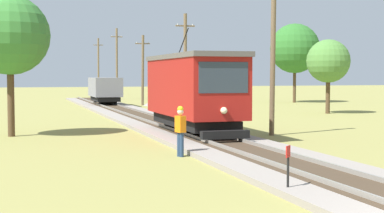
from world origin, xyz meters
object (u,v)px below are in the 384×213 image
(freight_car, at_px, (105,89))
(track_worker, at_px, (180,129))
(gravel_pile, at_px, (158,101))
(utility_pole_distant, at_px, (117,63))
(trackside_signal_marker, at_px, (288,167))
(red_tram, at_px, (193,89))
(utility_pole_far, at_px, (143,69))
(utility_pole_mid, at_px, (185,63))
(tree_right_near, at_px, (328,61))
(utility_pole_near_tram, at_px, (273,52))
(tree_left_near, at_px, (295,48))
(utility_pole_horizon, at_px, (98,66))
(tree_left_far, at_px, (10,35))

(freight_car, relative_size, track_worker, 2.91)
(gravel_pile, xyz_separation_m, track_worker, (-7.46, -33.01, 0.58))
(gravel_pile, height_order, track_worker, track_worker)
(utility_pole_distant, bearing_deg, trackside_signal_marker, -95.70)
(red_tram, bearing_deg, utility_pole_far, 82.36)
(utility_pole_mid, distance_m, tree_right_near, 10.76)
(utility_pole_near_tram, relative_size, utility_pole_far, 1.17)
(utility_pole_mid, relative_size, track_worker, 4.03)
(red_tram, height_order, utility_pole_far, utility_pole_far)
(red_tram, xyz_separation_m, trackside_signal_marker, (-1.77, -13.10, -1.53))
(tree_left_near, bearing_deg, utility_pole_near_tram, -119.33)
(utility_pole_mid, height_order, utility_pole_distant, utility_pole_distant)
(utility_pole_horizon, bearing_deg, gravel_pile, -87.41)
(utility_pole_near_tram, height_order, utility_pole_distant, utility_pole_distant)
(utility_pole_far, bearing_deg, utility_pole_horizon, 90.00)
(utility_pole_far, relative_size, utility_pole_distant, 0.79)
(red_tram, relative_size, tree_right_near, 1.55)
(utility_pole_distant, height_order, gravel_pile, utility_pole_distant)
(tree_left_near, bearing_deg, red_tram, -125.27)
(utility_pole_far, height_order, gravel_pile, utility_pole_far)
(gravel_pile, bearing_deg, utility_pole_horizon, 92.59)
(gravel_pile, bearing_deg, red_tram, -100.61)
(red_tram, bearing_deg, track_worker, -111.50)
(utility_pole_distant, height_order, utility_pole_horizon, utility_pole_distant)
(utility_pole_far, relative_size, utility_pole_horizon, 0.82)
(tree_right_near, bearing_deg, tree_left_near, 70.68)
(gravel_pile, height_order, tree_left_far, tree_left_far)
(tree_left_near, height_order, tree_left_far, tree_left_near)
(utility_pole_far, distance_m, gravel_pile, 3.33)
(freight_car, distance_m, tree_right_near, 20.56)
(utility_pole_distant, bearing_deg, freight_car, -104.03)
(utility_pole_near_tram, relative_size, gravel_pile, 2.70)
(red_tram, bearing_deg, utility_pole_distant, 84.93)
(tree_left_near, height_order, tree_right_near, tree_left_near)
(freight_car, xyz_separation_m, utility_pole_mid, (3.68, -13.14, 2.14))
(freight_car, height_order, tree_left_near, tree_left_near)
(freight_car, bearing_deg, trackside_signal_marker, -92.54)
(utility_pole_horizon, distance_m, tree_left_far, 55.25)
(freight_car, height_order, trackside_signal_marker, freight_car)
(red_tram, distance_m, trackside_signal_marker, 13.30)
(trackside_signal_marker, height_order, tree_right_near, tree_right_near)
(freight_car, relative_size, utility_pole_horizon, 0.64)
(utility_pole_mid, bearing_deg, freight_car, 105.64)
(tree_left_far, bearing_deg, utility_pole_near_tram, -15.63)
(utility_pole_mid, xyz_separation_m, utility_pole_distant, (0.00, 27.86, 0.56))
(track_worker, xyz_separation_m, tree_left_far, (-5.68, 8.73, 3.71))
(red_tram, distance_m, utility_pole_horizon, 56.65)
(freight_car, xyz_separation_m, utility_pole_far, (3.68, 0.72, 1.84))
(trackside_signal_marker, bearing_deg, utility_pole_horizon, 85.53)
(gravel_pile, bearing_deg, utility_pole_mid, -95.80)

